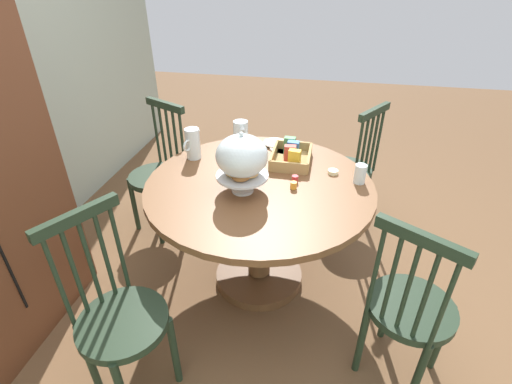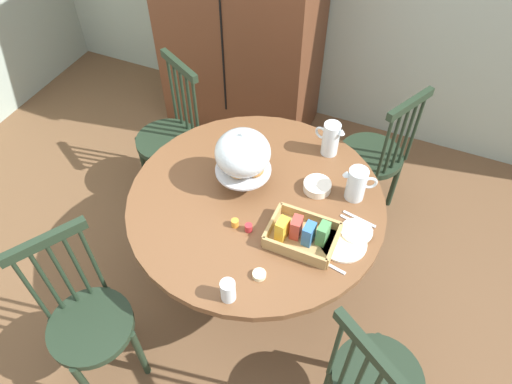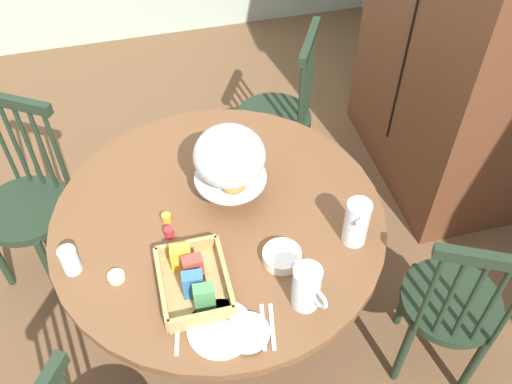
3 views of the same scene
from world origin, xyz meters
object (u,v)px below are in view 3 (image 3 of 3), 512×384
object	(u,v)px
milk_pitcher	(356,224)
china_plate_small	(247,332)
china_plate_large	(220,329)
windsor_chair_by_cabinet	(29,206)
windsor_chair_near_window	(278,119)
cereal_basket	(194,281)
cereal_bowl	(282,257)
butter_dish	(116,277)
wooden_armoire	(468,17)
drinking_glass	(70,260)
windsor_chair_far_side	(451,306)
pastry_stand_with_dome	(229,158)
orange_juice_pitcher	(306,288)
dining_table	(220,247)

from	to	relation	value
milk_pitcher	china_plate_small	size ratio (longest dim) A/B	1.29
china_plate_large	windsor_chair_by_cabinet	bearing A→B (deg)	-144.53
windsor_chair_near_window	cereal_basket	distance (m)	1.31
cereal_basket	cereal_bowl	world-z (taller)	cereal_basket
china_plate_large	butter_dish	size ratio (longest dim) A/B	3.67
wooden_armoire	drinking_glass	size ratio (longest dim) A/B	17.82
china_plate_small	china_plate_large	bearing A→B (deg)	-116.19
windsor_chair_far_side	butter_dish	bearing A→B (deg)	-101.33
cereal_basket	windsor_chair_far_side	bearing A→B (deg)	81.55
drinking_glass	windsor_chair_near_window	bearing A→B (deg)	132.27
pastry_stand_with_dome	wooden_armoire	bearing A→B (deg)	115.34
butter_dish	wooden_armoire	bearing A→B (deg)	117.22
windsor_chair_near_window	pastry_stand_with_dome	bearing A→B (deg)	-29.45
orange_juice_pitcher	milk_pitcher	bearing A→B (deg)	130.04
milk_pitcher	cereal_bowl	distance (m)	0.29
cereal_basket	cereal_bowl	xyz separation A→B (m)	(-0.04, 0.32, -0.02)
windsor_chair_by_cabinet	china_plate_small	distance (m)	1.33
windsor_chair_by_cabinet	milk_pitcher	distance (m)	1.51
windsor_chair_far_side	cereal_bowl	xyz separation A→B (m)	(-0.18, -0.65, 0.31)
windsor_chair_near_window	windsor_chair_by_cabinet	world-z (taller)	same
windsor_chair_far_side	butter_dish	world-z (taller)	windsor_chair_far_side
dining_table	milk_pitcher	world-z (taller)	milk_pitcher
dining_table	windsor_chair_near_window	world-z (taller)	windsor_chair_near_window
china_plate_large	drinking_glass	world-z (taller)	drinking_glass
windsor_chair_far_side	cereal_basket	bearing A→B (deg)	-98.45
china_plate_small	drinking_glass	world-z (taller)	drinking_glass
orange_juice_pitcher	pastry_stand_with_dome	bearing A→B (deg)	-166.02
windsor_chair_far_side	milk_pitcher	distance (m)	0.57
milk_pitcher	drinking_glass	bearing A→B (deg)	-96.40
orange_juice_pitcher	cereal_basket	size ratio (longest dim) A/B	0.57
windsor_chair_by_cabinet	orange_juice_pitcher	xyz separation A→B (m)	(0.95, 1.00, 0.37)
orange_juice_pitcher	cereal_basket	xyz separation A→B (m)	(-0.15, -0.35, -0.04)
windsor_chair_near_window	pastry_stand_with_dome	size ratio (longest dim) A/B	2.83
windsor_chair_far_side	cereal_basket	size ratio (longest dim) A/B	3.09
drinking_glass	butter_dish	bearing A→B (deg)	62.13
windsor_chair_far_side	wooden_armoire	bearing A→B (deg)	155.44
china_plate_small	drinking_glass	distance (m)	0.67
cereal_bowl	windsor_chair_by_cabinet	bearing A→B (deg)	-128.32
windsor_chair_by_cabinet	windsor_chair_far_side	xyz separation A→B (m)	(0.95, 1.63, 0.00)
windsor_chair_by_cabinet	butter_dish	bearing A→B (deg)	29.06
cereal_basket	wooden_armoire	bearing A→B (deg)	123.84
cereal_bowl	china_plate_large	bearing A→B (deg)	-51.18
china_plate_small	butter_dish	size ratio (longest dim) A/B	2.50
pastry_stand_with_dome	cereal_bowl	world-z (taller)	pastry_stand_with_dome
drinking_glass	windsor_chair_by_cabinet	bearing A→B (deg)	-158.66
windsor_chair_by_cabinet	dining_table	bearing A→B (deg)	57.13
windsor_chair_near_window	pastry_stand_with_dome	world-z (taller)	pastry_stand_with_dome
pastry_stand_with_dome	orange_juice_pitcher	world-z (taller)	pastry_stand_with_dome
windsor_chair_near_window	china_plate_large	xyz separation A→B (m)	(1.29, -0.56, 0.29)
china_plate_large	dining_table	bearing A→B (deg)	169.33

